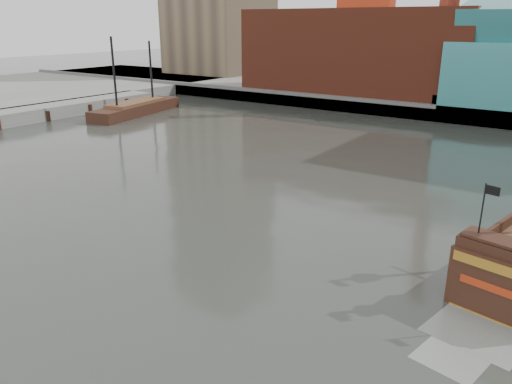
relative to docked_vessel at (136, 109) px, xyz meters
The scene contains 5 objects.
ground 62.65m from the docked_vessel, 39.75° to the right, with size 400.00×400.00×0.00m, color #252823.
promenade_far 70.83m from the docked_vessel, 47.16° to the left, with size 220.00×60.00×2.00m, color slate.
seawall 53.14m from the docked_vessel, 24.98° to the left, with size 220.00×1.00×2.60m, color #4C4C49.
pier 14.07m from the docked_vessel, 134.37° to the right, with size 6.00×40.00×2.00m, color slate.
docked_vessel is the anchor object (origin of this frame).
Camera 1 is at (16.19, -17.17, 14.87)m, focal length 35.00 mm.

